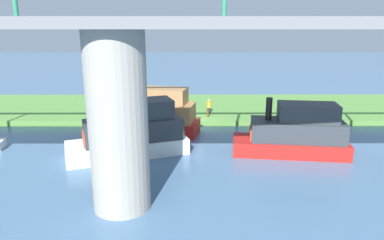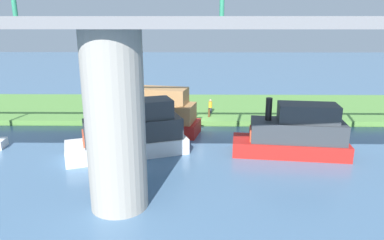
{
  "view_description": "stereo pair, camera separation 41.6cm",
  "coord_description": "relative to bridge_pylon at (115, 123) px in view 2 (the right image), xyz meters",
  "views": [
    {
      "loc": [
        -0.22,
        30.67,
        9.18
      ],
      "look_at": [
        -0.31,
        5.0,
        2.0
      ],
      "focal_mm": 33.03,
      "sensor_mm": 36.0,
      "label": 1
    },
    {
      "loc": [
        -0.63,
        30.67,
        9.18
      ],
      "look_at": [
        -0.31,
        5.0,
        2.0
      ],
      "focal_mm": 33.03,
      "sensor_mm": 36.0,
      "label": 2
    }
  ],
  "objects": [
    {
      "name": "houseboat_blue",
      "position": [
        0.7,
        -7.33,
        -2.85
      ],
      "size": [
        8.84,
        5.47,
        4.29
      ],
      "color": "white",
      "rests_on": "ground"
    },
    {
      "name": "pontoon_yellow",
      "position": [
        -10.85,
        -7.4,
        -2.93
      ],
      "size": [
        8.25,
        3.61,
        4.08
      ],
      "color": "red",
      "rests_on": "ground"
    },
    {
      "name": "bridge_span",
      "position": [
        0.0,
        -0.02,
        4.94
      ],
      "size": [
        72.68,
        4.3,
        3.25
      ],
      "color": "slate",
      "rests_on": "bridge_pylon"
    },
    {
      "name": "mooring_post",
      "position": [
        -5.12,
        -15.78,
        -3.54
      ],
      "size": [
        0.2,
        0.2,
        0.8
      ],
      "primitive_type": "cylinder",
      "color": "brown",
      "rests_on": "grassy_bank"
    },
    {
      "name": "person_on_bank",
      "position": [
        -5.29,
        -17.23,
        -3.24
      ],
      "size": [
        0.43,
        0.43,
        1.39
      ],
      "color": "#2D334C",
      "rests_on": "grassy_bank"
    },
    {
      "name": "ground_plane",
      "position": [
        -3.29,
        -14.32,
        -4.44
      ],
      "size": [
        160.0,
        160.0,
        0.0
      ],
      "primitive_type": "plane",
      "color": "#4C7093"
    },
    {
      "name": "riverboat_paddlewheel",
      "position": [
        -0.26,
        -12.47,
        -2.86
      ],
      "size": [
        8.75,
        4.51,
        4.27
      ],
      "color": "red",
      "rests_on": "ground"
    },
    {
      "name": "grassy_bank",
      "position": [
        -3.29,
        -20.32,
        -4.19
      ],
      "size": [
        80.0,
        12.0,
        0.5
      ],
      "primitive_type": "cube",
      "color": "#5B9342",
      "rests_on": "ground"
    },
    {
      "name": "bridge_pylon",
      "position": [
        0.0,
        0.0,
        0.0
      ],
      "size": [
        2.89,
        2.89,
        8.88
      ],
      "primitive_type": "cylinder",
      "color": "#9E998E",
      "rests_on": "ground"
    }
  ]
}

